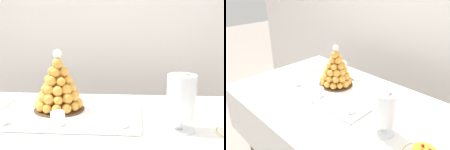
# 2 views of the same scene
# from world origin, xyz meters

# --- Properties ---
(backdrop_wall) EXTENTS (4.80, 0.10, 2.50)m
(backdrop_wall) POSITION_xyz_m (0.00, 0.90, 1.25)
(backdrop_wall) COLOR silver
(backdrop_wall) RESTS_ON ground_plane
(buffet_table) EXTENTS (1.48, 0.87, 0.77)m
(buffet_table) POSITION_xyz_m (0.00, 0.00, 0.66)
(buffet_table) COLOR brown
(buffet_table) RESTS_ON ground_plane
(serving_tray) EXTENTS (0.65, 0.40, 0.02)m
(serving_tray) POSITION_xyz_m (-0.15, 0.06, 0.77)
(serving_tray) COLOR white
(serving_tray) RESTS_ON buffet_table
(croquembouche) EXTENTS (0.23, 0.23, 0.28)m
(croquembouche) POSITION_xyz_m (-0.19, 0.12, 0.88)
(croquembouche) COLOR #4C331E
(croquembouche) RESTS_ON serving_tray
(dessert_cup_left) EXTENTS (0.05, 0.05, 0.05)m
(dessert_cup_left) POSITION_xyz_m (-0.38, -0.07, 0.80)
(dessert_cup_left) COLOR silver
(dessert_cup_left) RESTS_ON serving_tray
(dessert_cup_mid_left) EXTENTS (0.06, 0.06, 0.06)m
(dessert_cup_mid_left) POSITION_xyz_m (-0.15, -0.06, 0.80)
(dessert_cup_mid_left) COLOR silver
(dessert_cup_mid_left) RESTS_ON serving_tray
(dessert_cup_centre) EXTENTS (0.06, 0.06, 0.06)m
(dessert_cup_centre) POSITION_xyz_m (0.10, -0.05, 0.80)
(dessert_cup_centre) COLOR silver
(dessert_cup_centre) RESTS_ON serving_tray
(macaron_goblet) EXTENTS (0.11, 0.11, 0.23)m
(macaron_goblet) POSITION_xyz_m (0.33, -0.06, 0.90)
(macaron_goblet) COLOR white
(macaron_goblet) RESTS_ON buffet_table
(wine_glass) EXTENTS (0.07, 0.07, 0.14)m
(wine_glass) POSITION_xyz_m (-0.24, 0.24, 0.87)
(wine_glass) COLOR silver
(wine_glass) RESTS_ON buffet_table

